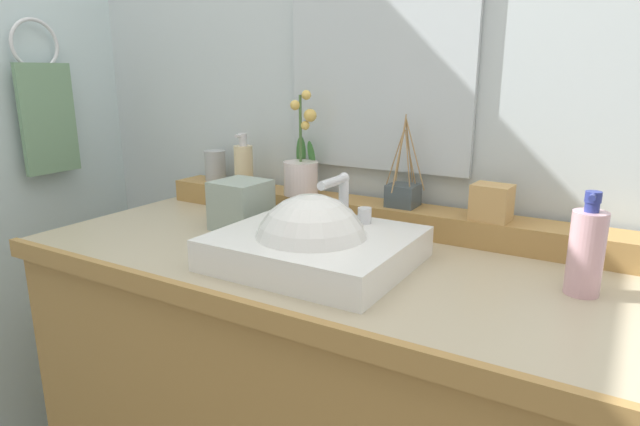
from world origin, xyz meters
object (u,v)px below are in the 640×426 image
(potted_plant, at_px, (301,170))
(sink_basin, at_px, (313,250))
(soap_bar, at_px, (298,211))
(tissue_box, at_px, (241,205))
(lotion_bottle, at_px, (586,251))
(trinket_box, at_px, (492,202))
(reed_diffuser, at_px, (403,194))
(soap_dispenser, at_px, (244,164))
(tumbler_cup, at_px, (215,166))
(hand_towel, at_px, (48,119))

(potted_plant, bearing_deg, sink_basin, -53.69)
(soap_bar, height_order, tissue_box, tissue_box)
(potted_plant, distance_m, lotion_bottle, 0.78)
(sink_basin, bearing_deg, potted_plant, 126.31)
(trinket_box, xyz_separation_m, lotion_bottle, (0.22, -0.20, -0.02))
(potted_plant, bearing_deg, reed_diffuser, 3.62)
(reed_diffuser, relative_size, lotion_bottle, 1.20)
(soap_dispenser, distance_m, tumbler_cup, 0.14)
(tumbler_cup, height_order, trinket_box, tumbler_cup)
(soap_dispenser, bearing_deg, potted_plant, -2.09)
(sink_basin, relative_size, tissue_box, 3.12)
(lotion_bottle, bearing_deg, hand_towel, -179.35)
(soap_bar, bearing_deg, potted_plant, 120.55)
(trinket_box, xyz_separation_m, hand_towel, (-1.36, -0.22, 0.15))
(hand_towel, bearing_deg, soap_dispenser, 20.11)
(tumbler_cup, relative_size, tissue_box, 0.74)
(tumbler_cup, bearing_deg, potted_plant, -4.85)
(soap_bar, relative_size, tissue_box, 0.54)
(potted_plant, xyz_separation_m, tumbler_cup, (-0.35, 0.03, -0.02))
(potted_plant, xyz_separation_m, lotion_bottle, (0.76, -0.20, -0.05))
(trinket_box, bearing_deg, sink_basin, -127.89)
(soap_bar, height_order, tumbler_cup, tumbler_cup)
(trinket_box, height_order, hand_towel, hand_towel)
(soap_bar, relative_size, soap_dispenser, 0.43)
(sink_basin, bearing_deg, tissue_box, 155.75)
(reed_diffuser, height_order, hand_towel, hand_towel)
(soap_bar, bearing_deg, hand_towel, -179.84)
(soap_dispenser, height_order, hand_towel, hand_towel)
(potted_plant, xyz_separation_m, soap_dispenser, (-0.22, 0.01, -0.00))
(sink_basin, distance_m, hand_towel, 1.09)
(trinket_box, height_order, tissue_box, trinket_box)
(sink_basin, height_order, trinket_box, sink_basin)
(tumbler_cup, height_order, hand_towel, hand_towel)
(soap_bar, bearing_deg, reed_diffuser, 52.79)
(soap_bar, xyz_separation_m, soap_dispenser, (-0.34, 0.22, 0.05))
(tissue_box, bearing_deg, trinket_box, 16.76)
(soap_dispenser, relative_size, lotion_bottle, 0.82)
(sink_basin, relative_size, trinket_box, 4.60)
(lotion_bottle, relative_size, tissue_box, 1.53)
(hand_towel, bearing_deg, reed_diffuser, 11.77)
(soap_dispenser, bearing_deg, tissue_box, -53.39)
(potted_plant, height_order, tissue_box, potted_plant)
(soap_dispenser, relative_size, tumbler_cup, 1.68)
(sink_basin, distance_m, reed_diffuser, 0.36)
(tumbler_cup, height_order, lotion_bottle, lotion_bottle)
(tumbler_cup, xyz_separation_m, trinket_box, (0.88, -0.03, -0.01))
(soap_dispenser, xyz_separation_m, trinket_box, (0.75, -0.01, -0.02))
(sink_basin, height_order, hand_towel, hand_towel)
(tumbler_cup, bearing_deg, hand_towel, -152.77)
(trinket_box, bearing_deg, lotion_bottle, -36.91)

